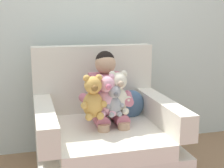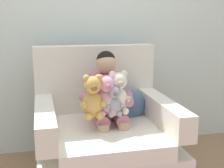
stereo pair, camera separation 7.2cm
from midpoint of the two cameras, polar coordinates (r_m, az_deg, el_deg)
back_wall at (r=3.09m, az=-3.66°, el=11.98°), size 6.00×0.10×2.60m
armchair at (r=2.60m, az=-0.70°, el=-10.13°), size 1.07×1.01×1.06m
seated_child at (r=2.53m, az=0.09°, el=-2.41°), size 0.45×0.39×0.82m
plush_cream at (r=2.41m, az=2.02°, el=-1.80°), size 0.20×0.16×0.34m
plush_honey at (r=2.31m, az=-2.65°, el=-2.58°), size 0.20×0.16×0.33m
plush_pink at (r=2.37m, az=-0.27°, el=-2.26°), size 0.19×0.16×0.32m
plush_grey at (r=2.37m, az=1.28°, el=-3.18°), size 0.15×0.12×0.25m
throw_pillow at (r=2.71m, az=4.35°, el=-3.86°), size 0.27×0.16×0.26m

